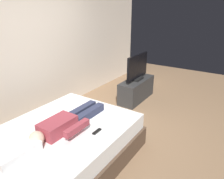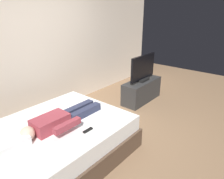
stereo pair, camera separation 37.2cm
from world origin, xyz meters
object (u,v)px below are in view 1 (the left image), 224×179
(pillow, at_px, (14,151))
(tv_stand, at_px, (136,90))
(bed, at_px, (64,144))
(tv, at_px, (137,68))
(person, at_px, (66,123))
(remote, at_px, (97,131))

(pillow, distance_m, tv_stand, 3.19)
(bed, relative_size, tv, 2.30)
(person, bearing_deg, tv_stand, 4.33)
(person, xyz_separation_m, tv, (2.45, 0.19, 0.16))
(tv_stand, distance_m, tv, 0.53)
(pillow, height_order, tv, tv)
(bed, height_order, person, person)
(bed, height_order, tv, tv)
(person, distance_m, remote, 0.44)
(bed, bearing_deg, remote, -68.75)
(person, bearing_deg, pillow, 175.40)
(pillow, xyz_separation_m, tv, (3.17, 0.13, 0.18))
(bed, xyz_separation_m, tv, (2.48, 0.13, 0.52))
(pillow, xyz_separation_m, person, (0.72, -0.06, 0.02))
(pillow, distance_m, person, 0.72)
(bed, distance_m, remote, 0.57)
(pillow, bearing_deg, person, -4.60)
(bed, relative_size, remote, 13.49)
(tv_stand, height_order, tv, tv)
(pillow, bearing_deg, remote, -27.96)
(person, height_order, tv_stand, person)
(pillow, bearing_deg, tv, 2.30)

